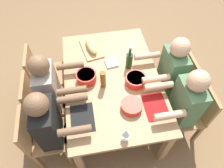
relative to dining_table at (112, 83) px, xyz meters
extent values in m
plane|color=brown|center=(0.00, 0.00, -0.66)|extent=(8.00, 8.00, 0.00)
cube|color=#A87F56|center=(0.00, 0.00, 0.06)|extent=(1.60, 1.07, 0.04)
cube|color=#A87F56|center=(-0.74, -0.47, -0.31)|extent=(0.07, 0.07, 0.70)
cube|color=#A87F56|center=(0.74, -0.47, -0.31)|extent=(0.07, 0.07, 0.70)
cube|color=#A87F56|center=(-0.74, 0.47, -0.31)|extent=(0.07, 0.07, 0.70)
cube|color=#A87F56|center=(0.74, 0.47, -0.31)|extent=(0.07, 0.07, 0.70)
cube|color=#9E7044|center=(-0.44, -0.77, -0.22)|extent=(0.40, 0.40, 0.03)
cube|color=#9E7044|center=(-0.44, -0.96, -0.01)|extent=(0.38, 0.04, 0.40)
cube|color=#9E7044|center=(-0.61, -0.60, -0.45)|extent=(0.04, 0.04, 0.42)
cube|color=#9E7044|center=(-0.27, -0.60, -0.45)|extent=(0.04, 0.04, 0.42)
cube|color=#9E7044|center=(-0.61, -0.94, -0.45)|extent=(0.04, 0.04, 0.42)
cube|color=#9E7044|center=(-0.27, -0.94, -0.45)|extent=(0.04, 0.04, 0.42)
cube|color=#9E7044|center=(0.44, 0.77, -0.22)|extent=(0.40, 0.40, 0.03)
cube|color=#9E7044|center=(0.44, 0.96, -0.01)|extent=(0.38, 0.04, 0.40)
cube|color=#9E7044|center=(0.61, 0.60, -0.45)|extent=(0.04, 0.04, 0.42)
cube|color=#9E7044|center=(0.27, 0.60, -0.45)|extent=(0.04, 0.04, 0.42)
cube|color=#9E7044|center=(0.61, 0.94, -0.45)|extent=(0.04, 0.04, 0.42)
cube|color=#9E7044|center=(0.27, 0.94, -0.45)|extent=(0.04, 0.04, 0.42)
cylinder|color=#2D2D38|center=(0.52, 0.55, -0.43)|extent=(0.11, 0.11, 0.45)
cylinder|color=#2D2D38|center=(0.36, 0.55, -0.43)|extent=(0.11, 0.11, 0.45)
cube|color=#4C724C|center=(0.44, 0.71, 0.07)|extent=(0.34, 0.20, 0.55)
cylinder|color=tan|center=(0.61, 0.44, 0.19)|extent=(0.07, 0.30, 0.07)
cylinder|color=tan|center=(0.27, 0.44, 0.19)|extent=(0.07, 0.30, 0.07)
sphere|color=tan|center=(0.44, 0.71, 0.44)|extent=(0.21, 0.21, 0.21)
cube|color=#9E7044|center=(0.00, -0.77, -0.22)|extent=(0.40, 0.40, 0.03)
cube|color=#9E7044|center=(0.00, -0.96, -0.01)|extent=(0.38, 0.04, 0.40)
cube|color=#9E7044|center=(-0.17, -0.60, -0.45)|extent=(0.04, 0.04, 0.42)
cube|color=#9E7044|center=(0.17, -0.60, -0.45)|extent=(0.04, 0.04, 0.42)
cube|color=#9E7044|center=(-0.17, -0.94, -0.45)|extent=(0.04, 0.04, 0.42)
cube|color=#9E7044|center=(0.17, -0.94, -0.45)|extent=(0.04, 0.04, 0.42)
cylinder|color=#2D2D38|center=(-0.08, -0.55, -0.43)|extent=(0.11, 0.11, 0.45)
cylinder|color=#2D2D38|center=(0.08, -0.55, -0.43)|extent=(0.11, 0.11, 0.45)
cube|color=gray|center=(0.00, -0.71, 0.07)|extent=(0.34, 0.20, 0.55)
cylinder|color=brown|center=(-0.17, -0.44, 0.19)|extent=(0.07, 0.30, 0.07)
cylinder|color=brown|center=(0.17, -0.44, 0.19)|extent=(0.07, 0.30, 0.07)
sphere|color=brown|center=(0.00, -0.71, 0.44)|extent=(0.21, 0.21, 0.21)
cube|color=#9E7044|center=(0.44, -0.77, -0.22)|extent=(0.40, 0.40, 0.03)
cube|color=#9E7044|center=(0.44, -0.96, -0.01)|extent=(0.38, 0.04, 0.40)
cube|color=#9E7044|center=(0.27, -0.60, -0.45)|extent=(0.04, 0.04, 0.42)
cube|color=#9E7044|center=(0.61, -0.60, -0.45)|extent=(0.04, 0.04, 0.42)
cube|color=#9E7044|center=(0.27, -0.94, -0.45)|extent=(0.04, 0.04, 0.42)
cube|color=#9E7044|center=(0.61, -0.94, -0.45)|extent=(0.04, 0.04, 0.42)
cylinder|color=#2D2D38|center=(0.36, -0.55, -0.43)|extent=(0.11, 0.11, 0.45)
cylinder|color=#2D2D38|center=(0.52, -0.55, -0.43)|extent=(0.11, 0.11, 0.45)
cube|color=black|center=(0.44, -0.71, 0.07)|extent=(0.34, 0.20, 0.55)
cylinder|color=brown|center=(0.27, -0.44, 0.19)|extent=(0.07, 0.30, 0.07)
cylinder|color=brown|center=(0.61, -0.44, 0.19)|extent=(0.07, 0.30, 0.07)
sphere|color=brown|center=(0.44, -0.71, 0.44)|extent=(0.21, 0.21, 0.21)
cube|color=#9E7044|center=(0.00, 0.77, -0.22)|extent=(0.40, 0.40, 0.03)
cube|color=#9E7044|center=(0.00, 0.96, -0.01)|extent=(0.38, 0.04, 0.40)
cube|color=#9E7044|center=(0.17, 0.60, -0.45)|extent=(0.04, 0.04, 0.42)
cube|color=#9E7044|center=(-0.17, 0.60, -0.45)|extent=(0.04, 0.04, 0.42)
cube|color=#9E7044|center=(0.17, 0.94, -0.45)|extent=(0.04, 0.04, 0.42)
cube|color=#9E7044|center=(-0.17, 0.94, -0.45)|extent=(0.04, 0.04, 0.42)
cylinder|color=#2D2D38|center=(0.08, 0.55, -0.43)|extent=(0.11, 0.11, 0.45)
cylinder|color=#2D2D38|center=(-0.08, 0.55, -0.43)|extent=(0.11, 0.11, 0.45)
cube|color=#4C724C|center=(0.00, 0.71, 0.07)|extent=(0.34, 0.20, 0.55)
cylinder|color=tan|center=(0.17, 0.44, 0.19)|extent=(0.07, 0.30, 0.07)
cylinder|color=tan|center=(-0.17, 0.44, 0.19)|extent=(0.07, 0.30, 0.07)
sphere|color=tan|center=(0.00, 0.71, 0.44)|extent=(0.21, 0.21, 0.21)
cylinder|color=red|center=(0.41, 0.13, 0.12)|extent=(0.22, 0.22, 0.07)
cylinder|color=orange|center=(0.41, 0.13, 0.14)|extent=(0.19, 0.19, 0.03)
cylinder|color=red|center=(0.10, 0.24, 0.13)|extent=(0.23, 0.23, 0.09)
cylinder|color=#669E33|center=(0.10, 0.24, 0.16)|extent=(0.20, 0.20, 0.03)
cylinder|color=red|center=(-0.03, -0.28, 0.13)|extent=(0.22, 0.22, 0.10)
cylinder|color=beige|center=(-0.03, -0.28, 0.16)|extent=(0.20, 0.20, 0.03)
cube|color=tan|center=(-0.51, -0.17, 0.09)|extent=(0.43, 0.29, 0.02)
ellipsoid|color=tan|center=(-0.51, -0.17, 0.15)|extent=(0.33, 0.17, 0.09)
cylinder|color=#193819|center=(-0.13, 0.22, 0.18)|extent=(0.08, 0.08, 0.20)
cylinder|color=#193819|center=(-0.13, 0.22, 0.33)|extent=(0.03, 0.03, 0.09)
cylinder|color=brown|center=(0.09, -0.11, 0.19)|extent=(0.06, 0.06, 0.22)
cylinder|color=silver|center=(0.71, 0.00, 0.08)|extent=(0.07, 0.07, 0.01)
cylinder|color=silver|center=(0.71, 0.00, 0.13)|extent=(0.01, 0.01, 0.07)
cone|color=silver|center=(0.71, 0.00, 0.21)|extent=(0.08, 0.08, 0.08)
cube|color=maroon|center=(0.44, 0.37, 0.08)|extent=(0.32, 0.23, 0.01)
cube|color=black|center=(0.44, -0.37, 0.08)|extent=(0.32, 0.23, 0.01)
cube|color=silver|center=(-0.49, 0.34, 0.09)|extent=(0.21, 0.13, 0.01)
cube|color=white|center=(-0.22, 0.03, 0.09)|extent=(0.16, 0.16, 0.02)
camera|label=1|loc=(1.40, -0.25, 1.89)|focal=32.70mm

